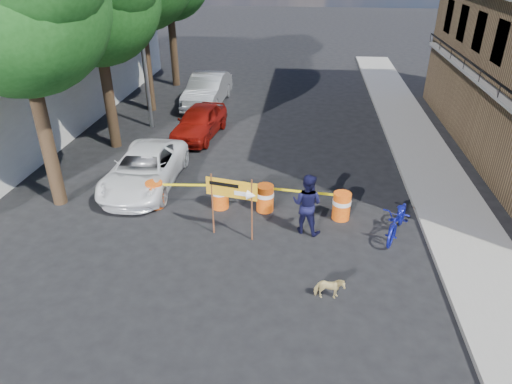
% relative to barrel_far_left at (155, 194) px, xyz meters
% --- Properties ---
extents(ground, '(120.00, 120.00, 0.00)m').
position_rel_barrel_far_left_xyz_m(ground, '(3.50, -2.09, -0.47)').
color(ground, black).
rests_on(ground, ground).
extents(sidewalk_east, '(2.40, 40.00, 0.15)m').
position_rel_barrel_far_left_xyz_m(sidewalk_east, '(9.70, 3.91, -0.40)').
color(sidewalk_east, gray).
rests_on(sidewalk_east, ground).
extents(white_building, '(8.00, 22.00, 6.00)m').
position_rel_barrel_far_left_xyz_m(white_building, '(-9.50, 7.91, 2.53)').
color(white_building, silver).
rests_on(white_building, ground).
extents(tree_near, '(5.46, 5.20, 9.15)m').
position_rel_barrel_far_left_xyz_m(tree_near, '(-3.23, -0.09, 5.89)').
color(tree_near, '#332316').
rests_on(tree_near, ground).
extents(streetlamp, '(1.25, 0.18, 8.00)m').
position_rel_barrel_far_left_xyz_m(streetlamp, '(-2.43, 7.41, 3.90)').
color(streetlamp, gray).
rests_on(streetlamp, ground).
extents(barrel_far_left, '(0.58, 0.58, 0.90)m').
position_rel_barrel_far_left_xyz_m(barrel_far_left, '(0.00, 0.00, 0.00)').
color(barrel_far_left, '#E93F0D').
rests_on(barrel_far_left, ground).
extents(barrel_mid_left, '(0.58, 0.58, 0.90)m').
position_rel_barrel_far_left_xyz_m(barrel_mid_left, '(2.14, 0.18, 0.00)').
color(barrel_mid_left, '#E93F0D').
rests_on(barrel_mid_left, ground).
extents(barrel_mid_right, '(0.58, 0.58, 0.90)m').
position_rel_barrel_far_left_xyz_m(barrel_mid_right, '(3.62, 0.15, 0.00)').
color(barrel_mid_right, '#E93F0D').
rests_on(barrel_mid_right, ground).
extents(barrel_far_right, '(0.58, 0.58, 0.90)m').
position_rel_barrel_far_left_xyz_m(barrel_far_right, '(6.06, -0.09, 0.00)').
color(barrel_far_right, '#E93F0D').
rests_on(barrel_far_right, ground).
extents(detour_sign, '(1.52, 0.47, 1.99)m').
position_rel_barrel_far_left_xyz_m(detour_sign, '(3.01, -1.52, 0.99)').
color(detour_sign, '#592D19').
rests_on(detour_sign, ground).
extents(pedestrian, '(1.11, 0.99, 1.90)m').
position_rel_barrel_far_left_xyz_m(pedestrian, '(4.97, -0.96, 0.48)').
color(pedestrian, '#111133').
rests_on(pedestrian, ground).
extents(bicycle, '(1.10, 1.30, 2.11)m').
position_rel_barrel_far_left_xyz_m(bicycle, '(7.67, -0.89, 0.58)').
color(bicycle, '#151DB1').
rests_on(bicycle, ground).
extents(dog, '(0.75, 0.39, 0.61)m').
position_rel_barrel_far_left_xyz_m(dog, '(5.57, -3.93, -0.17)').
color(dog, '#D3BE78').
rests_on(dog, ground).
extents(suv_white, '(2.25, 4.82, 1.34)m').
position_rel_barrel_far_left_xyz_m(suv_white, '(-0.80, 1.41, 0.20)').
color(suv_white, white).
rests_on(suv_white, ground).
extents(sedan_red, '(2.17, 4.30, 1.40)m').
position_rel_barrel_far_left_xyz_m(sedan_red, '(0.08, 6.45, 0.23)').
color(sedan_red, maroon).
rests_on(sedan_red, ground).
extents(sedan_silver, '(1.98, 5.06, 1.64)m').
position_rel_barrel_far_left_xyz_m(sedan_silver, '(-0.51, 11.16, 0.35)').
color(sedan_silver, '#A4A5AB').
rests_on(sedan_silver, ground).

